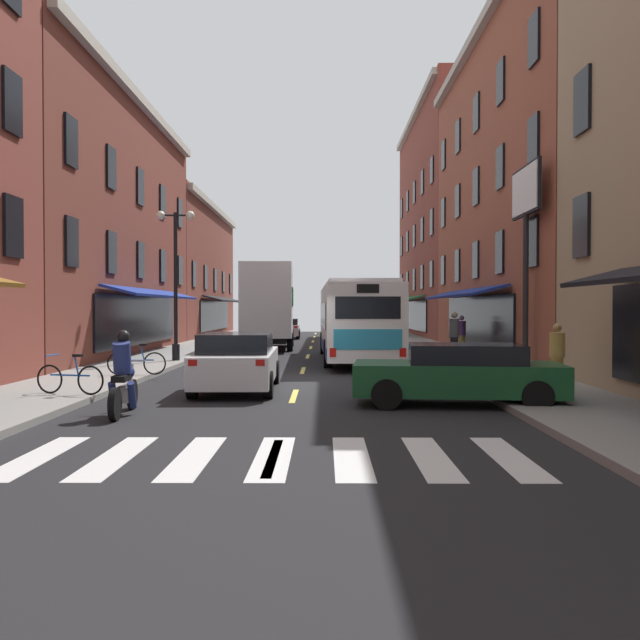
{
  "coord_description": "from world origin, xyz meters",
  "views": [
    {
      "loc": [
        0.72,
        -19.29,
        2.08
      ],
      "look_at": [
        0.56,
        5.72,
        1.64
      ],
      "focal_mm": 37.47,
      "sensor_mm": 36.0,
      "label": 1
    }
  ],
  "objects_px": {
    "motorcycle_rider": "(123,379)",
    "bicycle_near": "(70,378)",
    "transit_bus": "(355,320)",
    "sedan_far": "(286,328)",
    "sedan_near": "(237,361)",
    "bicycle_mid": "(137,362)",
    "pedestrian_far": "(557,355)",
    "box_truck": "(269,307)",
    "sedan_mid": "(459,373)",
    "pedestrian_mid": "(454,335)",
    "billboard_sign": "(526,216)",
    "street_lamp_twin": "(176,278)",
    "pedestrian_near": "(461,334)"
  },
  "relations": [
    {
      "from": "motorcycle_rider",
      "to": "bicycle_near",
      "type": "distance_m",
      "value": 2.76
    },
    {
      "from": "transit_bus",
      "to": "sedan_far",
      "type": "distance_m",
      "value": 19.7
    },
    {
      "from": "sedan_near",
      "to": "motorcycle_rider",
      "type": "xyz_separation_m",
      "value": [
        -1.71,
        -3.85,
        -0.03
      ]
    },
    {
      "from": "bicycle_mid",
      "to": "pedestrian_far",
      "type": "xyz_separation_m",
      "value": [
        11.11,
        -3.29,
        0.44
      ]
    },
    {
      "from": "transit_bus",
      "to": "box_truck",
      "type": "height_order",
      "value": "box_truck"
    },
    {
      "from": "pedestrian_far",
      "to": "sedan_near",
      "type": "bearing_deg",
      "value": -23.59
    },
    {
      "from": "sedan_mid",
      "to": "bicycle_mid",
      "type": "bearing_deg",
      "value": 148.68
    },
    {
      "from": "transit_bus",
      "to": "motorcycle_rider",
      "type": "xyz_separation_m",
      "value": [
        -5.14,
        -13.68,
        -0.9
      ]
    },
    {
      "from": "sedan_mid",
      "to": "pedestrian_mid",
      "type": "xyz_separation_m",
      "value": [
        1.9,
        10.28,
        0.4
      ]
    },
    {
      "from": "bicycle_near",
      "to": "billboard_sign",
      "type": "bearing_deg",
      "value": 26.49
    },
    {
      "from": "sedan_near",
      "to": "sedan_far",
      "type": "height_order",
      "value": "sedan_near"
    },
    {
      "from": "transit_bus",
      "to": "street_lamp_twin",
      "type": "relative_size",
      "value": 2.08
    },
    {
      "from": "transit_bus",
      "to": "sedan_far",
      "type": "height_order",
      "value": "transit_bus"
    },
    {
      "from": "box_truck",
      "to": "street_lamp_twin",
      "type": "bearing_deg",
      "value": -107.02
    },
    {
      "from": "bicycle_mid",
      "to": "pedestrian_far",
      "type": "bearing_deg",
      "value": -16.49
    },
    {
      "from": "billboard_sign",
      "to": "bicycle_mid",
      "type": "bearing_deg",
      "value": -172.24
    },
    {
      "from": "sedan_mid",
      "to": "bicycle_mid",
      "type": "height_order",
      "value": "sedan_mid"
    },
    {
      "from": "transit_bus",
      "to": "bicycle_mid",
      "type": "bearing_deg",
      "value": -132.95
    },
    {
      "from": "sedan_far",
      "to": "box_truck",
      "type": "bearing_deg",
      "value": -90.68
    },
    {
      "from": "bicycle_near",
      "to": "bicycle_mid",
      "type": "relative_size",
      "value": 0.98
    },
    {
      "from": "sedan_mid",
      "to": "pedestrian_near",
      "type": "height_order",
      "value": "pedestrian_near"
    },
    {
      "from": "pedestrian_near",
      "to": "street_lamp_twin",
      "type": "distance_m",
      "value": 12.13
    },
    {
      "from": "box_truck",
      "to": "pedestrian_near",
      "type": "height_order",
      "value": "box_truck"
    },
    {
      "from": "sedan_near",
      "to": "sedan_far",
      "type": "relative_size",
      "value": 1.03
    },
    {
      "from": "box_truck",
      "to": "sedan_mid",
      "type": "relative_size",
      "value": 1.71
    },
    {
      "from": "sedan_far",
      "to": "bicycle_near",
      "type": "xyz_separation_m",
      "value": [
        -3.07,
        -30.91,
        -0.2
      ]
    },
    {
      "from": "box_truck",
      "to": "sedan_near",
      "type": "relative_size",
      "value": 1.72
    },
    {
      "from": "transit_bus",
      "to": "pedestrian_mid",
      "type": "distance_m",
      "value": 4.13
    },
    {
      "from": "bicycle_mid",
      "to": "bicycle_near",
      "type": "bearing_deg",
      "value": -93.44
    },
    {
      "from": "box_truck",
      "to": "motorcycle_rider",
      "type": "bearing_deg",
      "value": -93.02
    },
    {
      "from": "box_truck",
      "to": "bicycle_near",
      "type": "xyz_separation_m",
      "value": [
        -2.93,
        -18.73,
        -1.65
      ]
    },
    {
      "from": "billboard_sign",
      "to": "box_truck",
      "type": "bearing_deg",
      "value": 125.75
    },
    {
      "from": "pedestrian_near",
      "to": "sedan_far",
      "type": "bearing_deg",
      "value": -113.53
    },
    {
      "from": "sedan_mid",
      "to": "transit_bus",
      "type": "bearing_deg",
      "value": 97.71
    },
    {
      "from": "pedestrian_far",
      "to": "street_lamp_twin",
      "type": "height_order",
      "value": "street_lamp_twin"
    },
    {
      "from": "billboard_sign",
      "to": "box_truck",
      "type": "distance_m",
      "value": 15.91
    },
    {
      "from": "motorcycle_rider",
      "to": "bicycle_near",
      "type": "relative_size",
      "value": 1.24
    },
    {
      "from": "motorcycle_rider",
      "to": "pedestrian_near",
      "type": "distance_m",
      "value": 18.29
    },
    {
      "from": "billboard_sign",
      "to": "sedan_near",
      "type": "xyz_separation_m",
      "value": [
        -8.53,
        -4.23,
        -4.24
      ]
    },
    {
      "from": "motorcycle_rider",
      "to": "pedestrian_near",
      "type": "relative_size",
      "value": 1.27
    },
    {
      "from": "billboard_sign",
      "to": "box_truck",
      "type": "relative_size",
      "value": 0.82
    },
    {
      "from": "billboard_sign",
      "to": "pedestrian_near",
      "type": "bearing_deg",
      "value": 93.88
    },
    {
      "from": "bicycle_near",
      "to": "bicycle_mid",
      "type": "xyz_separation_m",
      "value": [
        0.26,
        4.41,
        0.0
      ]
    },
    {
      "from": "bicycle_mid",
      "to": "street_lamp_twin",
      "type": "relative_size",
      "value": 0.31
    },
    {
      "from": "pedestrian_far",
      "to": "motorcycle_rider",
      "type": "bearing_deg",
      "value": -0.26
    },
    {
      "from": "sedan_mid",
      "to": "sedan_far",
      "type": "relative_size",
      "value": 1.04
    },
    {
      "from": "billboard_sign",
      "to": "box_truck",
      "type": "height_order",
      "value": "billboard_sign"
    },
    {
      "from": "sedan_near",
      "to": "motorcycle_rider",
      "type": "bearing_deg",
      "value": -113.98
    },
    {
      "from": "sedan_near",
      "to": "pedestrian_far",
      "type": "distance_m",
      "value": 7.86
    },
    {
      "from": "box_truck",
      "to": "pedestrian_mid",
      "type": "relative_size",
      "value": 4.29
    }
  ]
}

